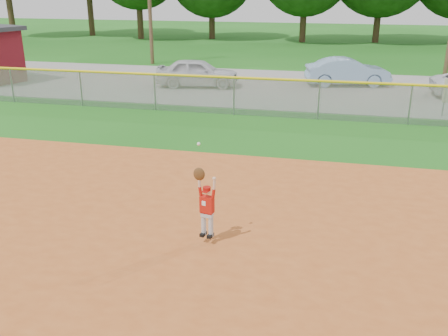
# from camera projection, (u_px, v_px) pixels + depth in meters

# --- Properties ---
(ground) EXTENTS (120.00, 120.00, 0.00)m
(ground) POSITION_uv_depth(u_px,v_px,m) (140.00, 224.00, 10.98)
(ground) COLOR #1A5C15
(ground) RESTS_ON ground
(clay_infield) EXTENTS (24.00, 16.00, 0.04)m
(clay_infield) POSITION_uv_depth(u_px,v_px,m) (71.00, 304.00, 8.23)
(clay_infield) COLOR #AE521F
(clay_infield) RESTS_ON ground
(parking_strip) EXTENTS (44.00, 10.00, 0.03)m
(parking_strip) POSITION_uv_depth(u_px,v_px,m) (258.00, 86.00, 25.58)
(parking_strip) COLOR gray
(parking_strip) RESTS_ON ground
(car_white_a) EXTENTS (4.34, 2.28, 1.41)m
(car_white_a) POSITION_uv_depth(u_px,v_px,m) (197.00, 73.00, 25.19)
(car_white_a) COLOR silver
(car_white_a) RESTS_ON parking_strip
(car_blue) EXTENTS (4.44, 2.34, 1.39)m
(car_blue) POSITION_uv_depth(u_px,v_px,m) (348.00, 72.00, 25.44)
(car_blue) COLOR #7B9AB8
(car_blue) RESTS_ON parking_strip
(outfield_fence) EXTENTS (40.06, 0.10, 1.55)m
(outfield_fence) POSITION_uv_depth(u_px,v_px,m) (234.00, 93.00, 19.80)
(outfield_fence) COLOR gray
(outfield_fence) RESTS_ON ground
(ballplayer) EXTENTS (0.48, 0.24, 1.96)m
(ballplayer) POSITION_uv_depth(u_px,v_px,m) (206.00, 203.00, 9.86)
(ballplayer) COLOR silver
(ballplayer) RESTS_ON ground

